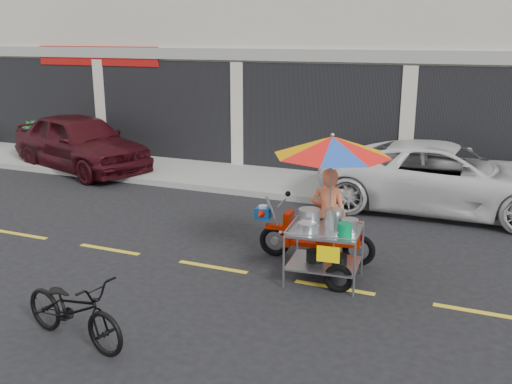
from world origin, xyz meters
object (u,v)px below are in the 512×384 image
at_px(white_pickup, 445,178).
at_px(food_vendor_rig, 328,185).
at_px(maroon_sedan, 80,142).
at_px(near_bicycle, 74,309).

bearing_deg(white_pickup, food_vendor_rig, 161.18).
xyz_separation_m(maroon_sedan, white_pickup, (9.50, -0.06, -0.07)).
bearing_deg(food_vendor_rig, white_pickup, 66.54).
distance_m(maroon_sedan, near_bicycle, 9.47).
xyz_separation_m(white_pickup, food_vendor_rig, (-1.38, -4.14, 0.70)).
xyz_separation_m(near_bicycle, food_vendor_rig, (2.20, 3.19, 0.98)).
distance_m(white_pickup, near_bicycle, 8.16).
height_order(maroon_sedan, white_pickup, maroon_sedan).
bearing_deg(food_vendor_rig, near_bicycle, -129.61).
height_order(white_pickup, near_bicycle, white_pickup).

